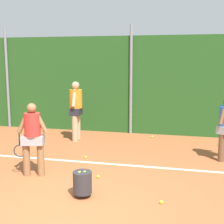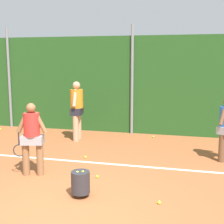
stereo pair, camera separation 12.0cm
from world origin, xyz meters
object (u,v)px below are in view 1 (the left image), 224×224
tennis_ball_1 (43,161)px  tennis_ball_11 (152,137)px  tennis_ball_2 (76,132)px  tennis_ball_10 (98,177)px  player_backcourt_far (76,107)px  ball_hopper (82,182)px  tennis_ball_9 (161,202)px  tennis_ball_12 (219,145)px  player_foreground_near (32,136)px  tennis_ball_3 (88,178)px  tennis_ball_7 (86,157)px

tennis_ball_1 → tennis_ball_11: (2.43, 3.21, 0.00)m
tennis_ball_2 → tennis_ball_10: bearing=-63.8°
player_backcourt_far → tennis_ball_10: (1.61, -3.11, -1.03)m
ball_hopper → tennis_ball_11: ball_hopper is taller
ball_hopper → tennis_ball_11: 5.05m
tennis_ball_10 → tennis_ball_9: bearing=-33.5°
tennis_ball_12 → tennis_ball_10: bearing=-129.4°
ball_hopper → tennis_ball_10: ball_hopper is taller
player_foreground_near → tennis_ball_2: (-0.49, 4.14, -0.89)m
tennis_ball_10 → player_backcourt_far: bearing=117.4°
player_backcourt_far → tennis_ball_10: player_backcourt_far is taller
ball_hopper → tennis_ball_3: size_ratio=7.78×
tennis_ball_10 → tennis_ball_11: 4.05m
player_foreground_near → tennis_ball_11: (2.21, 4.15, -0.89)m
tennis_ball_3 → tennis_ball_11: 4.23m
player_backcourt_far → tennis_ball_10: size_ratio=28.66×
ball_hopper → tennis_ball_2: (-1.92, 4.97, -0.26)m
ball_hopper → tennis_ball_9: 1.51m
tennis_ball_2 → tennis_ball_10: (1.95, -3.96, 0.00)m
tennis_ball_10 → tennis_ball_12: (2.82, 3.43, 0.00)m
player_backcourt_far → tennis_ball_2: 1.38m
ball_hopper → tennis_ball_3: bearing=101.2°
player_backcourt_far → ball_hopper: bearing=-165.1°
tennis_ball_3 → ball_hopper: bearing=-78.8°
player_foreground_near → tennis_ball_2: 4.26m
tennis_ball_1 → tennis_ball_10: (1.68, -0.77, 0.00)m
tennis_ball_3 → tennis_ball_7: bearing=109.8°
tennis_ball_1 → tennis_ball_11: same height
player_foreground_near → tennis_ball_12: size_ratio=24.95×
tennis_ball_3 → tennis_ball_11: same height
tennis_ball_9 → tennis_ball_11: same height
player_foreground_near → tennis_ball_10: (1.46, 0.17, -0.89)m
tennis_ball_2 → tennis_ball_11: (2.70, 0.01, 0.00)m
tennis_ball_3 → tennis_ball_11: size_ratio=1.00×
tennis_ball_3 → tennis_ball_12: 4.68m
tennis_ball_1 → tennis_ball_2: same height
tennis_ball_7 → tennis_ball_11: size_ratio=1.00×
tennis_ball_11 → tennis_ball_12: (2.07, -0.55, 0.00)m
tennis_ball_11 → tennis_ball_12: size_ratio=1.00×
tennis_ball_10 → tennis_ball_11: size_ratio=1.00×
ball_hopper → tennis_ball_11: size_ratio=7.78×
tennis_ball_3 → player_foreground_near: bearing=-178.9°
tennis_ball_7 → tennis_ball_11: bearing=61.3°
tennis_ball_3 → tennis_ball_12: bearing=49.8°
ball_hopper → tennis_ball_2: 5.34m
tennis_ball_9 → ball_hopper: bearing=-178.5°
ball_hopper → tennis_ball_1: 2.44m
tennis_ball_1 → tennis_ball_3: size_ratio=1.00×
tennis_ball_1 → tennis_ball_3: bearing=-31.7°
tennis_ball_3 → tennis_ball_11: bearing=77.1°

